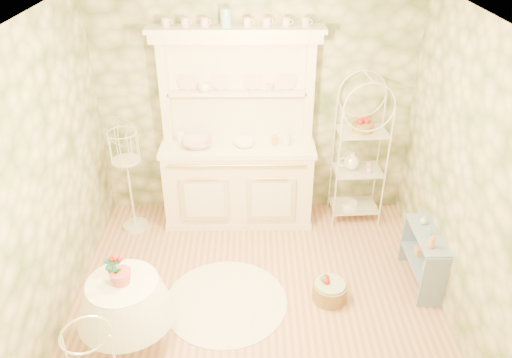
{
  "coord_description": "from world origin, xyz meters",
  "views": [
    {
      "loc": [
        -0.03,
        -3.56,
        3.54
      ],
      "look_at": [
        0.0,
        0.5,
        1.15
      ],
      "focal_mm": 35.0,
      "sensor_mm": 36.0,
      "label": 1
    }
  ],
  "objects_px": {
    "side_shelf": "(422,260)",
    "bakers_rack": "(360,147)",
    "round_table": "(128,315)",
    "birdcage_stand": "(128,172)",
    "kitchen_dresser": "(237,133)",
    "floor_basket": "(330,291)"
  },
  "relations": [
    {
      "from": "side_shelf",
      "to": "bakers_rack",
      "type": "bearing_deg",
      "value": 115.13
    },
    {
      "from": "round_table",
      "to": "bakers_rack",
      "type": "bearing_deg",
      "value": 40.43
    },
    {
      "from": "bakers_rack",
      "to": "birdcage_stand",
      "type": "distance_m",
      "value": 2.66
    },
    {
      "from": "bakers_rack",
      "to": "kitchen_dresser",
      "type": "bearing_deg",
      "value": 177.41
    },
    {
      "from": "round_table",
      "to": "floor_basket",
      "type": "distance_m",
      "value": 1.93
    },
    {
      "from": "kitchen_dresser",
      "to": "round_table",
      "type": "xyz_separation_m",
      "value": [
        -0.92,
        -1.96,
        -0.8
      ]
    },
    {
      "from": "bakers_rack",
      "to": "floor_basket",
      "type": "xyz_separation_m",
      "value": [
        -0.48,
        -1.44,
        -0.86
      ]
    },
    {
      "from": "birdcage_stand",
      "to": "floor_basket",
      "type": "distance_m",
      "value": 2.57
    },
    {
      "from": "round_table",
      "to": "floor_basket",
      "type": "xyz_separation_m",
      "value": [
        1.84,
        0.54,
        -0.24
      ]
    },
    {
      "from": "round_table",
      "to": "floor_basket",
      "type": "bearing_deg",
      "value": 16.3
    },
    {
      "from": "birdcage_stand",
      "to": "round_table",
      "type": "bearing_deg",
      "value": -79.68
    },
    {
      "from": "floor_basket",
      "to": "birdcage_stand",
      "type": "bearing_deg",
      "value": 150.41
    },
    {
      "from": "side_shelf",
      "to": "birdcage_stand",
      "type": "xyz_separation_m",
      "value": [
        -3.12,
        0.99,
        0.48
      ]
    },
    {
      "from": "kitchen_dresser",
      "to": "round_table",
      "type": "bearing_deg",
      "value": -115.15
    },
    {
      "from": "birdcage_stand",
      "to": "floor_basket",
      "type": "relative_size",
      "value": 5.09
    },
    {
      "from": "bakers_rack",
      "to": "side_shelf",
      "type": "relative_size",
      "value": 2.92
    },
    {
      "from": "kitchen_dresser",
      "to": "floor_basket",
      "type": "height_order",
      "value": "kitchen_dresser"
    },
    {
      "from": "kitchen_dresser",
      "to": "bakers_rack",
      "type": "height_order",
      "value": "kitchen_dresser"
    },
    {
      "from": "round_table",
      "to": "kitchen_dresser",
      "type": "bearing_deg",
      "value": 64.85
    },
    {
      "from": "birdcage_stand",
      "to": "side_shelf",
      "type": "bearing_deg",
      "value": -17.55
    },
    {
      "from": "floor_basket",
      "to": "side_shelf",
      "type": "bearing_deg",
      "value": 14.1
    },
    {
      "from": "floor_basket",
      "to": "round_table",
      "type": "bearing_deg",
      "value": -163.7
    }
  ]
}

